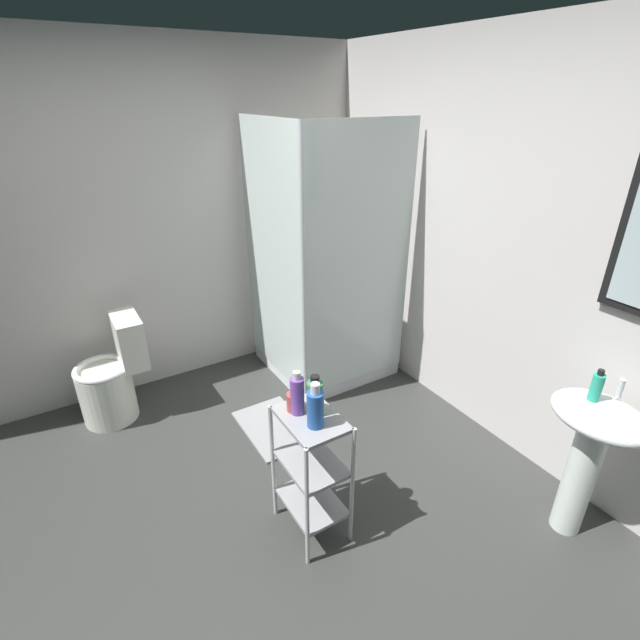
{
  "coord_description": "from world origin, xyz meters",
  "views": [
    {
      "loc": [
        1.65,
        -0.56,
        2.14
      ],
      "look_at": [
        -0.36,
        0.67,
        0.98
      ],
      "focal_mm": 26.14,
      "sensor_mm": 36.0,
      "label": 1
    }
  ],
  "objects_px": {
    "toilet": "(113,378)",
    "conditioner_bottle_purple": "(297,395)",
    "hand_soap_bottle": "(597,387)",
    "body_wash_bottle_green": "(315,397)",
    "shampoo_bottle_blue": "(315,408)",
    "bath_mat": "(274,427)",
    "storage_cart": "(311,465)",
    "rinse_cup": "(294,402)",
    "pedestal_sink": "(591,443)",
    "shower_stall": "(321,323)"
  },
  "relations": [
    {
      "from": "toilet",
      "to": "hand_soap_bottle",
      "type": "distance_m",
      "value": 2.99
    },
    {
      "from": "conditioner_bottle_purple",
      "to": "hand_soap_bottle",
      "type": "bearing_deg",
      "value": 58.82
    },
    {
      "from": "hand_soap_bottle",
      "to": "body_wash_bottle_green",
      "type": "height_order",
      "value": "hand_soap_bottle"
    },
    {
      "from": "toilet",
      "to": "bath_mat",
      "type": "bearing_deg",
      "value": 50.73
    },
    {
      "from": "toilet",
      "to": "conditioner_bottle_purple",
      "type": "bearing_deg",
      "value": 23.85
    },
    {
      "from": "hand_soap_bottle",
      "to": "shampoo_bottle_blue",
      "type": "distance_m",
      "value": 1.34
    },
    {
      "from": "hand_soap_bottle",
      "to": "rinse_cup",
      "type": "xyz_separation_m",
      "value": [
        -0.76,
        -1.22,
        -0.1
      ]
    },
    {
      "from": "toilet",
      "to": "conditioner_bottle_purple",
      "type": "xyz_separation_m",
      "value": [
        1.51,
        0.67,
        0.53
      ]
    },
    {
      "from": "pedestal_sink",
      "to": "bath_mat",
      "type": "xyz_separation_m",
      "value": [
        -1.57,
        -0.99,
        -0.57
      ]
    },
    {
      "from": "shower_stall",
      "to": "bath_mat",
      "type": "height_order",
      "value": "shower_stall"
    },
    {
      "from": "body_wash_bottle_green",
      "to": "rinse_cup",
      "type": "height_order",
      "value": "body_wash_bottle_green"
    },
    {
      "from": "hand_soap_bottle",
      "to": "conditioner_bottle_purple",
      "type": "bearing_deg",
      "value": -121.18
    },
    {
      "from": "storage_cart",
      "to": "rinse_cup",
      "type": "relative_size",
      "value": 7.98
    },
    {
      "from": "pedestal_sink",
      "to": "storage_cart",
      "type": "height_order",
      "value": "pedestal_sink"
    },
    {
      "from": "hand_soap_bottle",
      "to": "rinse_cup",
      "type": "height_order",
      "value": "hand_soap_bottle"
    },
    {
      "from": "body_wash_bottle_green",
      "to": "rinse_cup",
      "type": "distance_m",
      "value": 0.12
    },
    {
      "from": "bath_mat",
      "to": "rinse_cup",
      "type": "bearing_deg",
      "value": -16.77
    },
    {
      "from": "shower_stall",
      "to": "shampoo_bottle_blue",
      "type": "xyz_separation_m",
      "value": [
        1.37,
        -0.87,
        0.38
      ]
    },
    {
      "from": "pedestal_sink",
      "to": "rinse_cup",
      "type": "xyz_separation_m",
      "value": [
        -0.81,
        -1.22,
        0.21
      ]
    },
    {
      "from": "shower_stall",
      "to": "pedestal_sink",
      "type": "relative_size",
      "value": 2.47
    },
    {
      "from": "shower_stall",
      "to": "conditioner_bottle_purple",
      "type": "relative_size",
      "value": 8.63
    },
    {
      "from": "pedestal_sink",
      "to": "body_wash_bottle_green",
      "type": "height_order",
      "value": "body_wash_bottle_green"
    },
    {
      "from": "storage_cart",
      "to": "body_wash_bottle_green",
      "type": "height_order",
      "value": "body_wash_bottle_green"
    },
    {
      "from": "shampoo_bottle_blue",
      "to": "bath_mat",
      "type": "height_order",
      "value": "shampoo_bottle_blue"
    },
    {
      "from": "pedestal_sink",
      "to": "storage_cart",
      "type": "distance_m",
      "value": 1.39
    },
    {
      "from": "conditioner_bottle_purple",
      "to": "rinse_cup",
      "type": "xyz_separation_m",
      "value": [
        -0.03,
        -0.0,
        -0.06
      ]
    },
    {
      "from": "shower_stall",
      "to": "body_wash_bottle_green",
      "type": "relative_size",
      "value": 9.35
    },
    {
      "from": "body_wash_bottle_green",
      "to": "shampoo_bottle_blue",
      "type": "bearing_deg",
      "value": -30.11
    },
    {
      "from": "conditioner_bottle_purple",
      "to": "body_wash_bottle_green",
      "type": "bearing_deg",
      "value": 53.71
    },
    {
      "from": "shower_stall",
      "to": "conditioner_bottle_purple",
      "type": "height_order",
      "value": "shower_stall"
    },
    {
      "from": "pedestal_sink",
      "to": "rinse_cup",
      "type": "bearing_deg",
      "value": -123.68
    },
    {
      "from": "hand_soap_bottle",
      "to": "body_wash_bottle_green",
      "type": "bearing_deg",
      "value": -120.85
    },
    {
      "from": "toilet",
      "to": "shampoo_bottle_blue",
      "type": "relative_size",
      "value": 3.27
    },
    {
      "from": "pedestal_sink",
      "to": "conditioner_bottle_purple",
      "type": "distance_m",
      "value": 1.47
    },
    {
      "from": "bath_mat",
      "to": "storage_cart",
      "type": "bearing_deg",
      "value": -12.66
    },
    {
      "from": "body_wash_bottle_green",
      "to": "storage_cart",
      "type": "bearing_deg",
      "value": -66.4
    },
    {
      "from": "toilet",
      "to": "rinse_cup",
      "type": "relative_size",
      "value": 8.19
    },
    {
      "from": "hand_soap_bottle",
      "to": "conditioner_bottle_purple",
      "type": "distance_m",
      "value": 1.42
    },
    {
      "from": "pedestal_sink",
      "to": "body_wash_bottle_green",
      "type": "bearing_deg",
      "value": -122.64
    },
    {
      "from": "body_wash_bottle_green",
      "to": "bath_mat",
      "type": "distance_m",
      "value": 1.18
    },
    {
      "from": "shower_stall",
      "to": "rinse_cup",
      "type": "distance_m",
      "value": 1.54
    },
    {
      "from": "shower_stall",
      "to": "hand_soap_bottle",
      "type": "distance_m",
      "value": 2.04
    },
    {
      "from": "storage_cart",
      "to": "conditioner_bottle_purple",
      "type": "bearing_deg",
      "value": -151.59
    },
    {
      "from": "shower_stall",
      "to": "storage_cart",
      "type": "relative_size",
      "value": 2.7
    },
    {
      "from": "shower_stall",
      "to": "pedestal_sink",
      "type": "distance_m",
      "value": 2.05
    },
    {
      "from": "hand_soap_bottle",
      "to": "bath_mat",
      "type": "relative_size",
      "value": 0.28
    },
    {
      "from": "conditioner_bottle_purple",
      "to": "shampoo_bottle_blue",
      "type": "distance_m",
      "value": 0.13
    },
    {
      "from": "bath_mat",
      "to": "hand_soap_bottle",
      "type": "bearing_deg",
      "value": 33.13
    },
    {
      "from": "shampoo_bottle_blue",
      "to": "bath_mat",
      "type": "distance_m",
      "value": 1.25
    },
    {
      "from": "shampoo_bottle_blue",
      "to": "rinse_cup",
      "type": "height_order",
      "value": "shampoo_bottle_blue"
    }
  ]
}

